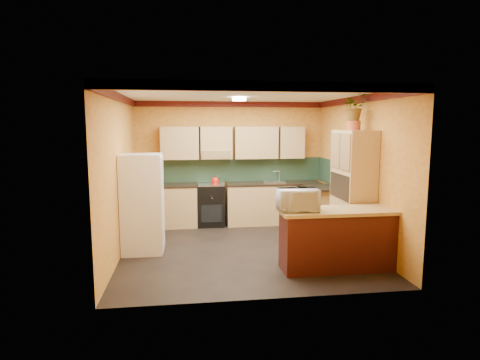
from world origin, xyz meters
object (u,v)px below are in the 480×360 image
at_px(fridge, 142,204).
at_px(base_cabinets_back, 239,205).
at_px(pantry, 353,191).
at_px(microwave, 297,200).
at_px(stove, 211,205).
at_px(breakfast_bar, 341,241).

bearing_deg(fridge, base_cabinets_back, 41.94).
bearing_deg(fridge, pantry, -6.83).
distance_m(base_cabinets_back, fridge, 2.59).
xyz_separation_m(pantry, microwave, (-1.22, -0.84, 0.04)).
distance_m(stove, microwave, 3.24).
bearing_deg(pantry, fridge, 173.17).
relative_size(fridge, microwave, 2.89).
bearing_deg(pantry, base_cabinets_back, 128.40).
bearing_deg(base_cabinets_back, fridge, -138.06).
xyz_separation_m(stove, fridge, (-1.28, -1.71, 0.39)).
height_order(base_cabinets_back, microwave, microwave).
xyz_separation_m(stove, microwave, (1.10, -2.98, 0.64)).
height_order(fridge, microwave, fridge).
height_order(base_cabinets_back, stove, stove).
distance_m(fridge, microwave, 2.71).
xyz_separation_m(pantry, breakfast_bar, (-0.53, -0.84, -0.61)).
distance_m(breakfast_bar, microwave, 0.95).
height_order(pantry, breakfast_bar, pantry).
xyz_separation_m(base_cabinets_back, pantry, (1.70, -2.14, 0.61)).
relative_size(fridge, breakfast_bar, 0.94).
distance_m(stove, fridge, 2.17).
bearing_deg(pantry, breakfast_bar, -122.32).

